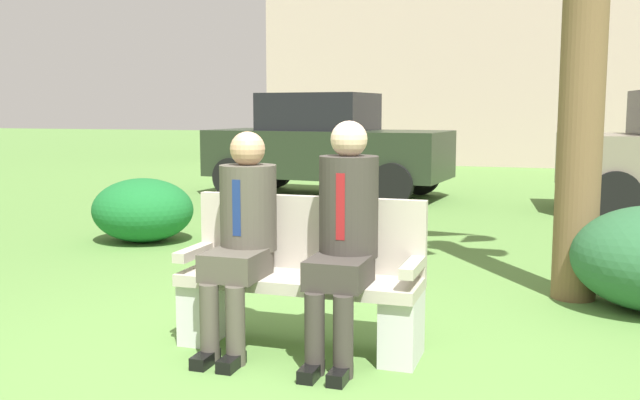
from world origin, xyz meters
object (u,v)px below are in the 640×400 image
(seated_man_right, at_px, (345,228))
(parked_car_near, at_px, (326,145))
(shrub_mid_lawn, at_px, (143,210))
(park_bench, at_px, (302,282))
(seated_man_left, at_px, (242,229))

(seated_man_right, height_order, parked_car_near, parked_car_near)
(shrub_mid_lawn, height_order, parked_car_near, parked_car_near)
(park_bench, distance_m, parked_car_near, 7.58)
(seated_man_right, xyz_separation_m, parked_car_near, (-2.45, 7.37, 0.08))
(parked_car_near, bearing_deg, seated_man_left, -76.14)
(parked_car_near, bearing_deg, seated_man_right, -71.65)
(park_bench, distance_m, shrub_mid_lawn, 3.90)
(park_bench, xyz_separation_m, parked_car_near, (-2.15, 7.26, 0.44))
(park_bench, bearing_deg, seated_man_right, -21.06)
(shrub_mid_lawn, bearing_deg, seated_man_left, -49.25)
(seated_man_left, bearing_deg, parked_car_near, 103.86)
(shrub_mid_lawn, bearing_deg, park_bench, -44.42)
(seated_man_right, distance_m, parked_car_near, 7.77)
(shrub_mid_lawn, distance_m, parked_car_near, 4.60)
(seated_man_left, xyz_separation_m, shrub_mid_lawn, (-2.45, 2.85, -0.38))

